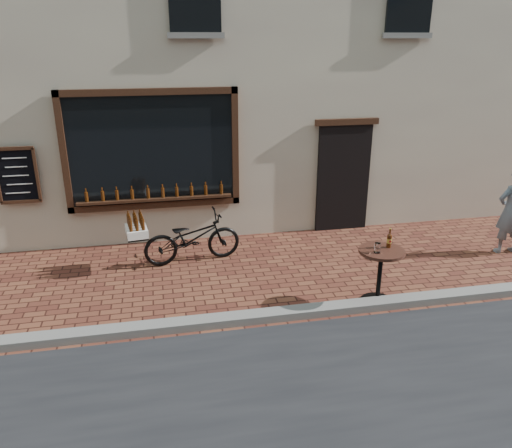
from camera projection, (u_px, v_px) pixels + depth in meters
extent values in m
plane|color=#50231A|center=(299.00, 323.00, 7.10)|extent=(90.00, 90.00, 0.00)
cube|color=slate|center=(295.00, 313.00, 7.26)|extent=(90.00, 0.25, 0.12)
cube|color=black|center=(152.00, 150.00, 9.26)|extent=(3.00, 0.06, 2.00)
cube|color=black|center=(148.00, 92.00, 8.87)|extent=(3.24, 0.10, 0.12)
cube|color=black|center=(156.00, 205.00, 9.62)|extent=(3.24, 0.10, 0.12)
cube|color=black|center=(64.00, 154.00, 8.95)|extent=(0.12, 0.10, 2.24)
cube|color=black|center=(235.00, 147.00, 9.53)|extent=(0.12, 0.10, 2.24)
cube|color=black|center=(156.00, 199.00, 9.53)|extent=(2.90, 0.16, 0.05)
cube|color=black|center=(343.00, 178.00, 10.24)|extent=(1.10, 0.10, 2.20)
cube|color=black|center=(347.00, 122.00, 9.80)|extent=(1.30, 0.10, 0.12)
cube|color=black|center=(17.00, 175.00, 8.93)|extent=(0.62, 0.04, 0.92)
cylinder|color=#3D1C07|center=(87.00, 197.00, 9.25)|extent=(0.06, 0.06, 0.19)
cylinder|color=#3D1C07|center=(102.00, 196.00, 9.30)|extent=(0.06, 0.06, 0.19)
cylinder|color=#3D1C07|center=(118.00, 195.00, 9.35)|extent=(0.06, 0.06, 0.19)
cylinder|color=#3D1C07|center=(133.00, 194.00, 9.41)|extent=(0.06, 0.06, 0.19)
cylinder|color=#3D1C07|center=(148.00, 193.00, 9.46)|extent=(0.06, 0.06, 0.19)
cylinder|color=#3D1C07|center=(163.00, 193.00, 9.51)|extent=(0.06, 0.06, 0.19)
cylinder|color=#3D1C07|center=(177.00, 192.00, 9.56)|extent=(0.06, 0.06, 0.19)
cylinder|color=#3D1C07|center=(192.00, 191.00, 9.61)|extent=(0.06, 0.06, 0.19)
cylinder|color=#3D1C07|center=(206.00, 190.00, 9.66)|extent=(0.06, 0.06, 0.19)
cylinder|color=#3D1C07|center=(220.00, 189.00, 9.71)|extent=(0.06, 0.06, 0.19)
imported|color=black|center=(192.00, 238.00, 8.92)|extent=(1.80, 0.84, 0.91)
cube|color=black|center=(137.00, 236.00, 8.56)|extent=(0.41, 0.53, 0.03)
cube|color=white|center=(136.00, 231.00, 8.53)|extent=(0.41, 0.55, 0.14)
cylinder|color=#3D1C07|center=(143.00, 225.00, 8.34)|extent=(0.06, 0.06, 0.19)
cylinder|color=#3D1C07|center=(137.00, 225.00, 8.31)|extent=(0.06, 0.06, 0.19)
cylinder|color=#3D1C07|center=(131.00, 226.00, 8.28)|extent=(0.06, 0.06, 0.19)
cylinder|color=#3D1C07|center=(142.00, 222.00, 8.45)|extent=(0.06, 0.06, 0.19)
cylinder|color=#3D1C07|center=(136.00, 223.00, 8.42)|extent=(0.06, 0.06, 0.19)
cylinder|color=#3D1C07|center=(130.00, 224.00, 8.39)|extent=(0.06, 0.06, 0.19)
cylinder|color=#3D1C07|center=(141.00, 220.00, 8.55)|extent=(0.06, 0.06, 0.19)
cylinder|color=#3D1C07|center=(135.00, 221.00, 8.52)|extent=(0.06, 0.06, 0.19)
cylinder|color=#3D1C07|center=(129.00, 221.00, 8.49)|extent=(0.06, 0.06, 0.19)
cylinder|color=#3D1C07|center=(140.00, 218.00, 8.66)|extent=(0.06, 0.06, 0.19)
cylinder|color=#3D1C07|center=(134.00, 218.00, 8.63)|extent=(0.06, 0.06, 0.19)
cylinder|color=#3D1C07|center=(128.00, 219.00, 8.60)|extent=(0.06, 0.06, 0.19)
cylinder|color=black|center=(377.00, 301.00, 7.66)|extent=(0.50, 0.50, 0.03)
cylinder|color=black|center=(379.00, 277.00, 7.52)|extent=(0.07, 0.07, 0.80)
cylinder|color=black|center=(382.00, 251.00, 7.37)|extent=(0.68, 0.68, 0.05)
cylinder|color=gold|center=(389.00, 241.00, 7.41)|extent=(0.07, 0.07, 0.07)
cylinder|color=white|center=(377.00, 248.00, 7.24)|extent=(0.09, 0.09, 0.15)
imported|color=slate|center=(512.00, 211.00, 9.18)|extent=(0.60, 0.40, 1.64)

